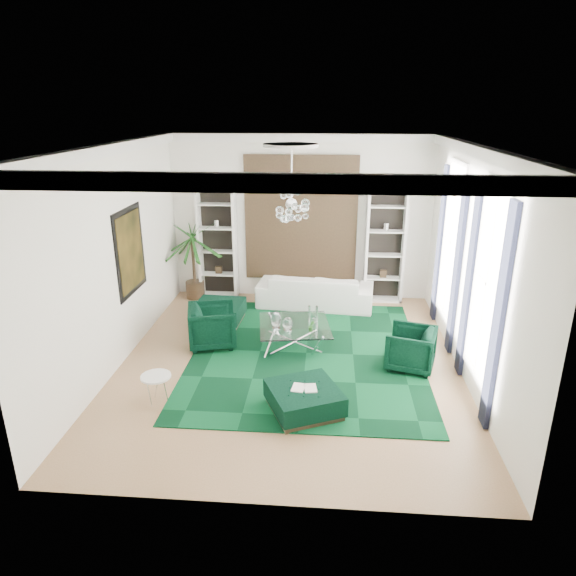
# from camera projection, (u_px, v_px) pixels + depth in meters

# --- Properties ---
(floor) EXTENTS (6.00, 7.00, 0.02)m
(floor) POSITION_uv_depth(u_px,v_px,m) (289.00, 363.00, 9.25)
(floor) COLOR #A47E57
(floor) RESTS_ON ground
(ceiling) EXTENTS (6.00, 7.00, 0.02)m
(ceiling) POSITION_uv_depth(u_px,v_px,m) (289.00, 144.00, 7.97)
(ceiling) COLOR white
(ceiling) RESTS_ON ground
(wall_back) EXTENTS (6.00, 0.02, 3.80)m
(wall_back) POSITION_uv_depth(u_px,v_px,m) (301.00, 218.00, 11.90)
(wall_back) COLOR white
(wall_back) RESTS_ON ground
(wall_front) EXTENTS (6.00, 0.02, 3.80)m
(wall_front) POSITION_uv_depth(u_px,v_px,m) (263.00, 359.00, 5.32)
(wall_front) COLOR white
(wall_front) RESTS_ON ground
(wall_left) EXTENTS (0.02, 7.00, 3.80)m
(wall_left) POSITION_uv_depth(u_px,v_px,m) (115.00, 258.00, 8.84)
(wall_left) COLOR white
(wall_left) RESTS_ON ground
(wall_right) EXTENTS (0.02, 7.00, 3.80)m
(wall_right) POSITION_uv_depth(u_px,v_px,m) (472.00, 266.00, 8.39)
(wall_right) COLOR white
(wall_right) RESTS_ON ground
(crown_molding) EXTENTS (6.00, 7.00, 0.18)m
(crown_molding) POSITION_uv_depth(u_px,v_px,m) (289.00, 151.00, 8.00)
(crown_molding) COLOR white
(crown_molding) RESTS_ON ceiling
(ceiling_medallion) EXTENTS (0.90, 0.90, 0.05)m
(ceiling_medallion) POSITION_uv_depth(u_px,v_px,m) (291.00, 145.00, 8.26)
(ceiling_medallion) COLOR white
(ceiling_medallion) RESTS_ON ceiling
(tapestry) EXTENTS (2.50, 0.06, 2.80)m
(tapestry) POSITION_uv_depth(u_px,v_px,m) (301.00, 219.00, 11.86)
(tapestry) COLOR black
(tapestry) RESTS_ON wall_back
(shelving_left) EXTENTS (0.90, 0.38, 2.80)m
(shelving_left) POSITION_uv_depth(u_px,v_px,m) (217.00, 240.00, 12.03)
(shelving_left) COLOR white
(shelving_left) RESTS_ON floor
(shelving_right) EXTENTS (0.90, 0.38, 2.80)m
(shelving_right) POSITION_uv_depth(u_px,v_px,m) (385.00, 243.00, 11.74)
(shelving_right) COLOR white
(shelving_right) RESTS_ON floor
(painting) EXTENTS (0.04, 1.30, 1.60)m
(painting) POSITION_uv_depth(u_px,v_px,m) (131.00, 251.00, 9.41)
(painting) COLOR black
(painting) RESTS_ON wall_left
(window_near) EXTENTS (0.03, 1.10, 2.90)m
(window_near) POSITION_uv_depth(u_px,v_px,m) (487.00, 284.00, 7.54)
(window_near) COLOR white
(window_near) RESTS_ON wall_right
(curtain_near_a) EXTENTS (0.07, 0.30, 3.25)m
(curtain_near_a) POSITION_uv_depth(u_px,v_px,m) (498.00, 321.00, 6.90)
(curtain_near_a) COLOR black
(curtain_near_a) RESTS_ON floor
(curtain_near_b) EXTENTS (0.07, 0.30, 3.25)m
(curtain_near_b) POSITION_uv_depth(u_px,v_px,m) (469.00, 283.00, 8.36)
(curtain_near_b) COLOR black
(curtain_near_b) RESTS_ON floor
(window_far) EXTENTS (0.03, 1.10, 2.90)m
(window_far) POSITION_uv_depth(u_px,v_px,m) (451.00, 243.00, 9.80)
(window_far) COLOR white
(window_far) RESTS_ON wall_right
(curtain_far_a) EXTENTS (0.07, 0.30, 3.25)m
(curtain_far_a) POSITION_uv_depth(u_px,v_px,m) (457.00, 267.00, 9.15)
(curtain_far_a) COLOR black
(curtain_far_a) RESTS_ON floor
(curtain_far_b) EXTENTS (0.07, 0.30, 3.25)m
(curtain_far_b) POSITION_uv_depth(u_px,v_px,m) (440.00, 245.00, 10.61)
(curtain_far_b) COLOR black
(curtain_far_b) RESTS_ON floor
(rug) EXTENTS (4.20, 5.00, 0.02)m
(rug) POSITION_uv_depth(u_px,v_px,m) (306.00, 353.00, 9.58)
(rug) COLOR black
(rug) RESTS_ON floor
(sofa) EXTENTS (2.69, 1.27, 0.76)m
(sofa) POSITION_uv_depth(u_px,v_px,m) (315.00, 290.00, 11.75)
(sofa) COLOR white
(sofa) RESTS_ON floor
(armchair_left) EXTENTS (1.07, 1.05, 0.81)m
(armchair_left) POSITION_uv_depth(u_px,v_px,m) (212.00, 326.00, 9.80)
(armchair_left) COLOR black
(armchair_left) RESTS_ON floor
(armchair_right) EXTENTS (1.00, 0.99, 0.74)m
(armchair_right) POSITION_uv_depth(u_px,v_px,m) (411.00, 348.00, 8.96)
(armchair_right) COLOR black
(armchair_right) RESTS_ON floor
(coffee_table) EXTENTS (1.48, 1.48, 0.45)m
(coffee_table) POSITION_uv_depth(u_px,v_px,m) (294.00, 336.00, 9.81)
(coffee_table) COLOR white
(coffee_table) RESTS_ON floor
(ottoman_side) EXTENTS (1.03, 1.03, 0.43)m
(ottoman_side) POSITION_uv_depth(u_px,v_px,m) (219.00, 313.00, 10.90)
(ottoman_side) COLOR black
(ottoman_side) RESTS_ON floor
(ottoman_front) EXTENTS (1.31, 1.31, 0.40)m
(ottoman_front) POSITION_uv_depth(u_px,v_px,m) (304.00, 400.00, 7.72)
(ottoman_front) COLOR black
(ottoman_front) RESTS_ON floor
(book) EXTENTS (0.38, 0.25, 0.03)m
(book) POSITION_uv_depth(u_px,v_px,m) (304.00, 388.00, 7.65)
(book) COLOR white
(book) RESTS_ON ottoman_front
(side_table) EXTENTS (0.54, 0.54, 0.45)m
(side_table) POSITION_uv_depth(u_px,v_px,m) (157.00, 389.00, 7.96)
(side_table) COLOR white
(side_table) RESTS_ON floor
(palm) EXTENTS (1.80, 1.80, 2.41)m
(palm) POSITION_uv_depth(u_px,v_px,m) (193.00, 249.00, 11.99)
(palm) COLOR #1C5018
(palm) RESTS_ON floor
(chandelier) EXTENTS (0.90, 0.90, 0.72)m
(chandelier) POSITION_uv_depth(u_px,v_px,m) (291.00, 204.00, 8.40)
(chandelier) COLOR white
(chandelier) RESTS_ON ceiling
(table_plant) EXTENTS (0.13, 0.11, 0.21)m
(table_plant) POSITION_uv_depth(u_px,v_px,m) (311.00, 326.00, 9.41)
(table_plant) COLOR #1C5018
(table_plant) RESTS_ON coffee_table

